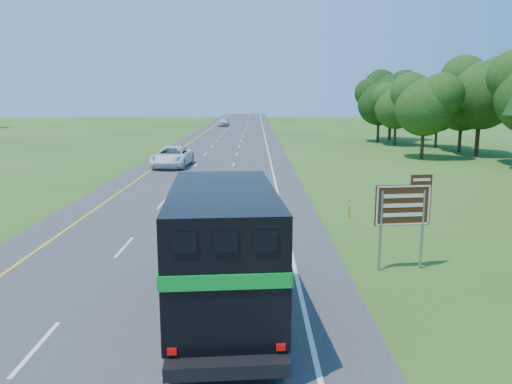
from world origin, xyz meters
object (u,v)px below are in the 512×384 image
(horse_truck, at_px, (223,247))
(exit_sign, at_px, (404,209))
(far_car, at_px, (224,122))
(white_suv, at_px, (172,157))

(horse_truck, height_order, exit_sign, horse_truck)
(exit_sign, bearing_deg, far_car, 90.58)
(horse_truck, xyz_separation_m, exit_sign, (6.58, 4.26, 0.19))
(exit_sign, bearing_deg, horse_truck, -154.21)
(horse_truck, bearing_deg, white_suv, 97.16)
(exit_sign, bearing_deg, white_suv, 108.19)
(white_suv, bearing_deg, exit_sign, -61.82)
(white_suv, xyz_separation_m, far_car, (0.81, 65.20, -0.06))
(white_suv, height_order, exit_sign, exit_sign)
(white_suv, xyz_separation_m, exit_sign, (13.49, -28.52, 1.41))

